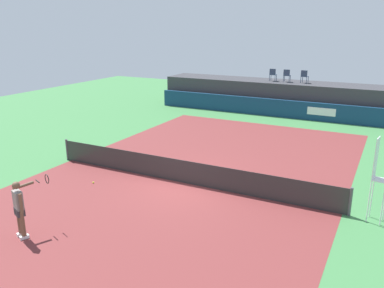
% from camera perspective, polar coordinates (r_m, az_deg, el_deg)
% --- Properties ---
extents(ground_plane, '(48.00, 48.00, 0.00)m').
position_cam_1_polar(ground_plane, '(18.41, 3.31, -2.46)').
color(ground_plane, '#3D7A42').
extents(court_inner, '(12.00, 22.00, 0.00)m').
position_cam_1_polar(court_inner, '(15.89, -1.13, -5.62)').
color(court_inner, maroon).
rests_on(court_inner, ground).
extents(sponsor_wall, '(18.00, 0.22, 1.20)m').
position_cam_1_polar(sponsor_wall, '(27.87, 12.24, 5.08)').
color(sponsor_wall, navy).
rests_on(sponsor_wall, ground).
extents(spectator_platform, '(18.00, 2.80, 2.20)m').
position_cam_1_polar(spectator_platform, '(29.49, 13.22, 6.64)').
color(spectator_platform, '#38383D').
rests_on(spectator_platform, ground).
extents(spectator_chair_far_left, '(0.45, 0.45, 0.89)m').
position_cam_1_polar(spectator_chair_far_left, '(29.32, 11.59, 9.83)').
color(spectator_chair_far_left, '#2D3D56').
rests_on(spectator_chair_far_left, spectator_platform).
extents(spectator_chair_left, '(0.46, 0.46, 0.89)m').
position_cam_1_polar(spectator_chair_left, '(29.05, 13.52, 9.65)').
color(spectator_chair_left, '#2D3D56').
rests_on(spectator_chair_left, spectator_platform).
extents(spectator_chair_center, '(0.48, 0.48, 0.89)m').
position_cam_1_polar(spectator_chair_center, '(28.79, 15.91, 9.42)').
color(spectator_chair_center, '#2D3D56').
rests_on(spectator_chair_center, spectator_platform).
extents(umpire_chair, '(0.50, 0.50, 2.76)m').
position_cam_1_polar(umpire_chair, '(13.68, 25.14, -3.94)').
color(umpire_chair, white).
rests_on(umpire_chair, ground).
extents(tennis_net, '(12.40, 0.02, 0.95)m').
position_cam_1_polar(tennis_net, '(15.72, -1.14, -4.03)').
color(tennis_net, '#2D2D2D').
rests_on(tennis_net, ground).
extents(net_post_near, '(0.10, 0.10, 1.00)m').
position_cam_1_polar(net_post_near, '(19.29, -17.57, -0.78)').
color(net_post_near, '#4C4C51').
rests_on(net_post_near, ground).
extents(net_post_far, '(0.10, 0.10, 1.00)m').
position_cam_1_polar(net_post_far, '(14.08, 21.87, -7.75)').
color(net_post_far, '#4C4C51').
rests_on(net_post_far, ground).
extents(tennis_player, '(0.56, 1.25, 1.77)m').
position_cam_1_polar(tennis_player, '(12.70, -23.55, -8.37)').
color(tennis_player, white).
rests_on(tennis_player, court_inner).
extents(tennis_ball, '(0.07, 0.07, 0.07)m').
position_cam_1_polar(tennis_ball, '(16.32, -14.05, -5.40)').
color(tennis_ball, '#D8EA33').
rests_on(tennis_ball, court_inner).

